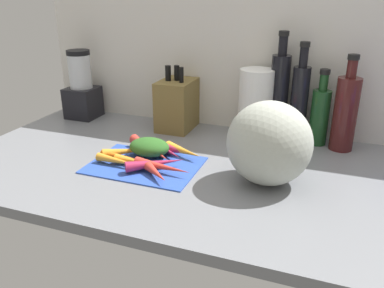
% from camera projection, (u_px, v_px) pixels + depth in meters
% --- Properties ---
extents(ground_plane, '(1.70, 0.80, 0.03)m').
position_uv_depth(ground_plane, '(227.00, 174.00, 1.18)').
color(ground_plane, slate).
extents(wall_back, '(1.70, 0.03, 0.60)m').
position_uv_depth(wall_back, '(260.00, 49.00, 1.39)').
color(wall_back, silver).
rests_on(wall_back, ground_plane).
extents(cutting_board, '(0.33, 0.24, 0.01)m').
position_uv_depth(cutting_board, '(145.00, 164.00, 1.20)').
color(cutting_board, '#2D51B7').
rests_on(cutting_board, ground_plane).
extents(carrot_0, '(0.16, 0.13, 0.03)m').
position_uv_depth(carrot_0, '(155.00, 163.00, 1.16)').
color(carrot_0, '#B2264C').
rests_on(carrot_0, cutting_board).
extents(carrot_1, '(0.14, 0.11, 0.03)m').
position_uv_depth(carrot_1, '(127.00, 151.00, 1.25)').
color(carrot_1, orange).
rests_on(carrot_1, cutting_board).
extents(carrot_2, '(0.12, 0.05, 0.03)m').
position_uv_depth(carrot_2, '(180.00, 151.00, 1.24)').
color(carrot_2, '#B2264C').
rests_on(carrot_2, cutting_board).
extents(carrot_3, '(0.10, 0.09, 0.03)m').
position_uv_depth(carrot_3, '(156.00, 173.00, 1.10)').
color(carrot_3, red).
rests_on(carrot_3, cutting_board).
extents(carrot_4, '(0.14, 0.03, 0.02)m').
position_uv_depth(carrot_4, '(135.00, 162.00, 1.18)').
color(carrot_4, orange).
rests_on(carrot_4, cutting_board).
extents(carrot_5, '(0.14, 0.08, 0.03)m').
position_uv_depth(carrot_5, '(183.00, 151.00, 1.24)').
color(carrot_5, orange).
rests_on(carrot_5, cutting_board).
extents(carrot_6, '(0.14, 0.12, 0.03)m').
position_uv_depth(carrot_6, '(155.00, 151.00, 1.24)').
color(carrot_6, red).
rests_on(carrot_6, cutting_board).
extents(carrot_7, '(0.15, 0.04, 0.03)m').
position_uv_depth(carrot_7, '(118.00, 161.00, 1.18)').
color(carrot_7, orange).
rests_on(carrot_7, cutting_board).
extents(carrot_8, '(0.18, 0.05, 0.03)m').
position_uv_depth(carrot_8, '(162.00, 167.00, 1.14)').
color(carrot_8, red).
rests_on(carrot_8, cutting_board).
extents(carrot_9, '(0.12, 0.10, 0.03)m').
position_uv_depth(carrot_9, '(143.00, 144.00, 1.29)').
color(carrot_9, red).
rests_on(carrot_9, cutting_board).
extents(carrot_10, '(0.12, 0.03, 0.02)m').
position_uv_depth(carrot_10, '(119.00, 156.00, 1.21)').
color(carrot_10, orange).
rests_on(carrot_10, cutting_board).
extents(carrot_11, '(0.15, 0.11, 0.03)m').
position_uv_depth(carrot_11, '(165.00, 149.00, 1.26)').
color(carrot_11, '#B2264C').
rests_on(carrot_11, cutting_board).
extents(carrot_greens_pile, '(0.13, 0.10, 0.06)m').
position_uv_depth(carrot_greens_pile, '(150.00, 147.00, 1.25)').
color(carrot_greens_pile, '#2D6023').
rests_on(carrot_greens_pile, cutting_board).
extents(winter_squash, '(0.23, 0.21, 0.23)m').
position_uv_depth(winter_squash, '(269.00, 144.00, 1.05)').
color(winter_squash, '#B2B7A8').
rests_on(winter_squash, ground_plane).
extents(knife_block, '(0.12, 0.17, 0.24)m').
position_uv_depth(knife_block, '(177.00, 104.00, 1.48)').
color(knife_block, brown).
rests_on(knife_block, ground_plane).
extents(blender_appliance, '(0.12, 0.12, 0.27)m').
position_uv_depth(blender_appliance, '(82.00, 89.00, 1.60)').
color(blender_appliance, black).
rests_on(blender_appliance, ground_plane).
extents(paper_towel_roll, '(0.12, 0.12, 0.24)m').
position_uv_depth(paper_towel_roll, '(256.00, 104.00, 1.38)').
color(paper_towel_roll, white).
rests_on(paper_towel_roll, ground_plane).
extents(bottle_0, '(0.07, 0.07, 0.37)m').
position_uv_depth(bottle_0, '(279.00, 95.00, 1.36)').
color(bottle_0, black).
rests_on(bottle_0, ground_plane).
extents(bottle_1, '(0.06, 0.06, 0.34)m').
position_uv_depth(bottle_1, '(299.00, 102.00, 1.33)').
color(bottle_1, black).
rests_on(bottle_1, ground_plane).
extents(bottle_2, '(0.06, 0.06, 0.26)m').
position_uv_depth(bottle_2, '(320.00, 115.00, 1.33)').
color(bottle_2, '#19421E').
rests_on(bottle_2, ground_plane).
extents(bottle_3, '(0.08, 0.08, 0.31)m').
position_uv_depth(bottle_3, '(345.00, 112.00, 1.27)').
color(bottle_3, '#471919').
rests_on(bottle_3, ground_plane).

